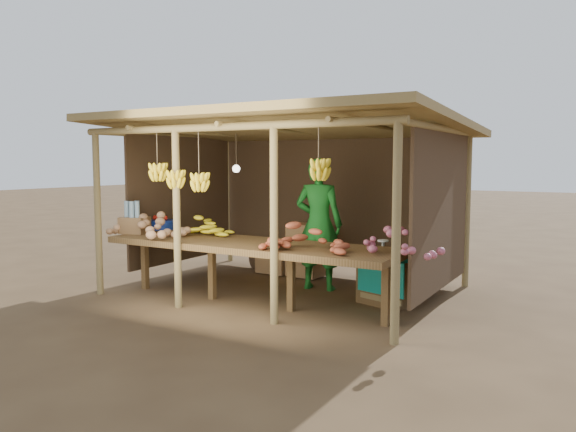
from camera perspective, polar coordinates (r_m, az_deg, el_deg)
The scene contains 13 objects.
ground at distance 7.98m, azimuth -0.00°, elevation -7.53°, with size 60.00×60.00×0.00m, color brown.
stall_structure at distance 7.72m, azimuth -0.11°, elevation 6.36°, with size 4.70×3.50×2.43m.
counter at distance 7.05m, azimuth -3.91°, elevation -3.16°, with size 3.90×1.05×0.80m.
potato_heap at distance 7.79m, azimuth -14.19°, elevation -0.66°, with size 1.10×0.66×0.37m, color tan, non-canonical shape.
sweet_potato_heap at distance 6.37m, azimuth 2.15°, elevation -1.90°, with size 0.98×0.59×0.36m, color #A34729, non-canonical shape.
onion_heap at distance 6.12m, azimuth 10.74°, elevation -2.29°, with size 0.89×0.54×0.36m, color #BF5C72, non-canonical shape.
banana_pile at distance 7.81m, azimuth -8.13°, elevation -0.60°, with size 0.67×0.40×0.35m, color yellow, non-canonical shape.
tomato_basin at distance 8.56m, azimuth -12.75°, elevation -0.76°, with size 0.39×0.39×0.21m.
bottle_box at distance 8.17m, azimuth -15.33°, elevation -0.48°, with size 0.42×0.37×0.46m.
vendor at distance 7.90m, azimuth 3.14°, elevation -0.82°, with size 0.68×0.45×1.86m, color #186D21.
tarp_crate at distance 7.29m, azimuth 10.18°, elevation -6.11°, with size 0.85×0.78×0.84m.
carton_stack at distance 8.88m, azimuth 0.76°, elevation -3.81°, with size 1.07×0.41×0.82m.
burlap_sacks at distance 9.44m, azimuth -1.90°, elevation -4.03°, with size 0.76×0.40×0.54m.
Camera 1 is at (3.92, -6.71, 1.80)m, focal length 35.00 mm.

